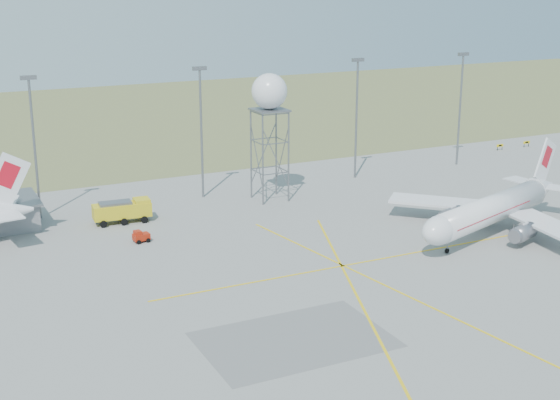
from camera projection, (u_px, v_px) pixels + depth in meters
name	position (u px, v px, depth m)	size (l,w,h in m)	color
grass_strip	(134.00, 118.00, 191.11)	(400.00, 120.00, 0.03)	#636A3A
mast_a	(34.00, 136.00, 109.13)	(2.20, 0.50, 20.50)	slate
mast_b	(201.00, 122.00, 119.73)	(2.20, 0.50, 20.50)	slate
mast_c	(357.00, 108.00, 131.61)	(2.20, 0.50, 20.50)	slate
mast_d	(461.00, 100.00, 140.94)	(2.20, 0.50, 20.50)	slate
taxi_sign_near	(500.00, 146.00, 155.83)	(1.60, 0.17, 1.20)	black
taxi_sign_far	(527.00, 143.00, 158.80)	(1.60, 0.17, 1.20)	black
airliner_main	(493.00, 210.00, 104.60)	(32.08, 30.22, 11.20)	silver
radar_tower	(270.00, 130.00, 118.72)	(5.42, 5.42, 19.63)	slate
fire_truck	(124.00, 212.00, 110.05)	(8.26, 3.78, 3.23)	gold
baggage_tug	(141.00, 238.00, 102.16)	(2.20, 1.85, 1.61)	#A41F0B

